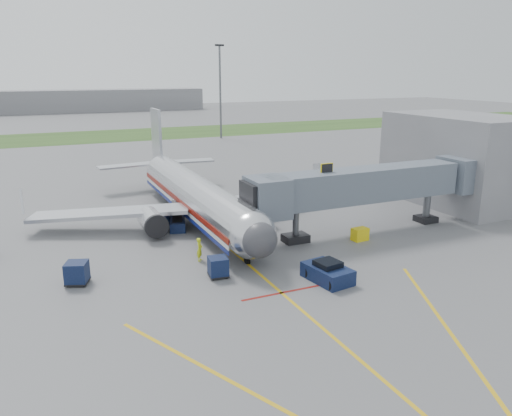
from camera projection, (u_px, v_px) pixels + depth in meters
name	position (u px, v px, depth m)	size (l,w,h in m)	color
ground	(257.00, 272.00, 37.84)	(400.00, 400.00, 0.00)	#565659
grass_strip	(99.00, 136.00, 116.93)	(300.00, 25.00, 0.01)	#2D4C1E
apron_markings	(306.00, 314.00, 31.33)	(21.52, 50.00, 0.01)	gold
airliner	(195.00, 195.00, 50.54)	(32.10, 35.67, 10.25)	silver
jet_bridge	(361.00, 186.00, 46.15)	(25.30, 4.00, 6.90)	slate
terminal	(459.00, 159.00, 57.20)	(10.00, 16.00, 10.00)	slate
light_mast_right	(220.00, 90.00, 110.81)	(2.00, 0.44, 20.40)	#595B60
distant_terminal	(40.00, 102.00, 182.21)	(120.00, 14.00, 8.00)	slate
pushback_tug	(328.00, 272.00, 36.18)	(2.75, 3.95, 1.52)	black
baggage_cart_a	(218.00, 267.00, 36.84)	(1.56, 1.56, 1.51)	black
baggage_cart_b	(164.00, 217.00, 49.38)	(1.88, 1.88, 1.53)	black
baggage_cart_c	(77.00, 273.00, 35.58)	(1.96, 1.96, 1.64)	black
belt_loader	(177.00, 223.00, 48.43)	(2.37, 4.62, 2.18)	black
ground_power_cart	(360.00, 234.00, 44.89)	(1.50, 1.07, 1.14)	yellow
ramp_worker	(200.00, 249.00, 39.94)	(0.70, 0.46, 1.91)	#C5D919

